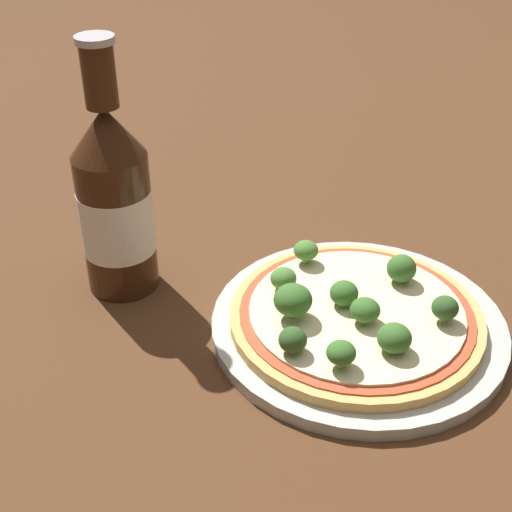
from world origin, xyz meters
TOP-DOWN VIEW (x-y plane):
  - ground_plane at (0.00, 0.00)m, footprint 3.00×3.00m
  - plate at (-0.02, 0.00)m, footprint 0.26×0.26m
  - pizza at (-0.02, 0.00)m, footprint 0.22×0.22m
  - broccoli_floret_0 at (-0.02, 0.01)m, footprint 0.03×0.03m
  - broccoli_floret_1 at (-0.04, -0.05)m, footprint 0.03×0.03m
  - broccoli_floret_2 at (-0.09, -0.04)m, footprint 0.02×0.02m
  - broccoli_floret_3 at (-0.10, 0.00)m, footprint 0.02×0.02m
  - broccoli_floret_4 at (-0.07, 0.03)m, footprint 0.03×0.03m
  - broccoli_floret_5 at (-0.03, -0.02)m, footprint 0.03×0.03m
  - broccoli_floret_6 at (0.04, 0.00)m, footprint 0.03×0.03m
  - broccoli_floret_7 at (0.00, 0.08)m, footprint 0.02×0.02m
  - broccoli_floret_8 at (0.02, -0.06)m, footprint 0.02×0.02m
  - broccoli_floret_9 at (-0.05, 0.07)m, footprint 0.02×0.02m
  - beer_bottle at (-0.13, 0.20)m, footprint 0.07×0.07m

SIDE VIEW (x-z plane):
  - ground_plane at x=0.00m, z-range 0.00..0.00m
  - plate at x=-0.02m, z-range 0.00..0.01m
  - pizza at x=-0.02m, z-range 0.01..0.03m
  - broccoli_floret_9 at x=-0.05m, z-range 0.03..0.05m
  - broccoli_floret_3 at x=-0.10m, z-range 0.03..0.05m
  - broccoli_floret_0 at x=-0.02m, z-range 0.03..0.05m
  - broccoli_floret_5 at x=-0.03m, z-range 0.03..0.05m
  - broccoli_floret_1 at x=-0.04m, z-range 0.03..0.05m
  - broccoli_floret_7 at x=0.00m, z-range 0.03..0.05m
  - broccoli_floret_2 at x=-0.09m, z-range 0.03..0.05m
  - broccoli_floret_8 at x=0.02m, z-range 0.03..0.05m
  - broccoli_floret_6 at x=0.04m, z-range 0.03..0.05m
  - broccoli_floret_4 at x=-0.07m, z-range 0.03..0.06m
  - beer_bottle at x=-0.13m, z-range -0.03..0.21m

